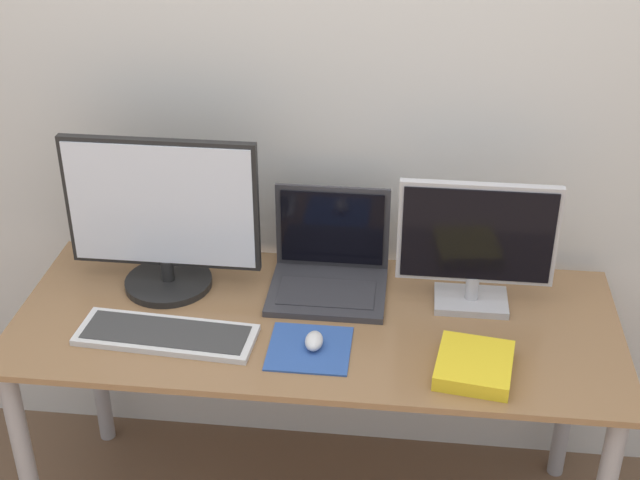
{
  "coord_description": "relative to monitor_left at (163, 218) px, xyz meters",
  "views": [
    {
      "loc": [
        0.23,
        -1.6,
        2.06
      ],
      "look_at": [
        0.01,
        0.38,
        0.94
      ],
      "focal_mm": 50.0,
      "sensor_mm": 36.0,
      "label": 1
    }
  ],
  "objects": [
    {
      "name": "wall_back",
      "position": [
        0.43,
        0.27,
        0.31
      ],
      "size": [
        7.0,
        0.05,
        2.5
      ],
      "color": "silver",
      "rests_on": "ground_plane"
    },
    {
      "name": "desk",
      "position": [
        0.43,
        -0.12,
        -0.32
      ],
      "size": [
        1.6,
        0.65,
        0.72
      ],
      "color": "olive",
      "rests_on": "ground_plane"
    },
    {
      "name": "monitor_left",
      "position": [
        0.0,
        0.0,
        0.0
      ],
      "size": [
        0.53,
        0.24,
        0.44
      ],
      "color": "black",
      "rests_on": "desk"
    },
    {
      "name": "monitor_right",
      "position": [
        0.84,
        0.0,
        -0.03
      ],
      "size": [
        0.41,
        0.14,
        0.36
      ],
      "color": "#B2B2B7",
      "rests_on": "desk"
    },
    {
      "name": "laptop",
      "position": [
        0.45,
        0.05,
        -0.15
      ],
      "size": [
        0.32,
        0.26,
        0.27
      ],
      "color": "#333338",
      "rests_on": "desk"
    },
    {
      "name": "keyboard",
      "position": [
        0.06,
        -0.25,
        -0.2
      ],
      "size": [
        0.47,
        0.18,
        0.02
      ],
      "color": "silver",
      "rests_on": "desk"
    },
    {
      "name": "mousepad",
      "position": [
        0.42,
        -0.25,
        -0.21
      ],
      "size": [
        0.21,
        0.2,
        0.0
      ],
      "color": "#2D519E",
      "rests_on": "desk"
    },
    {
      "name": "mouse",
      "position": [
        0.44,
        -0.25,
        -0.19
      ],
      "size": [
        0.05,
        0.07,
        0.04
      ],
      "color": "silver",
      "rests_on": "mousepad"
    },
    {
      "name": "book",
      "position": [
        0.83,
        -0.3,
        -0.19
      ],
      "size": [
        0.2,
        0.22,
        0.04
      ],
      "color": "yellow",
      "rests_on": "desk"
    }
  ]
}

